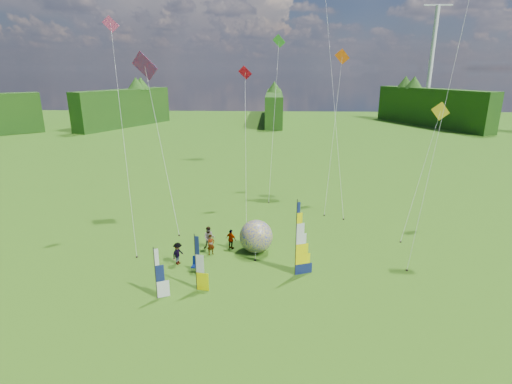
{
  "coord_description": "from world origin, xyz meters",
  "views": [
    {
      "loc": [
        0.13,
        -20.76,
        13.18
      ],
      "look_at": [
        -1.0,
        4.0,
        5.5
      ],
      "focal_mm": 28.0,
      "sensor_mm": 36.0,
      "label": 1
    }
  ],
  "objects_px": {
    "camp_chair": "(196,265)",
    "spectator_c": "(178,254)",
    "side_banner_left": "(196,263)",
    "bol_inflatable": "(256,236)",
    "side_banner_far": "(155,274)",
    "spectator_d": "(231,239)",
    "feather_banner_main": "(296,240)",
    "spectator_a": "(211,245)",
    "spectator_b": "(209,238)",
    "kite_whale": "(333,80)"
  },
  "relations": [
    {
      "from": "camp_chair",
      "to": "side_banner_left",
      "type": "bearing_deg",
      "value": -74.4
    },
    {
      "from": "feather_banner_main",
      "to": "side_banner_left",
      "type": "relative_size",
      "value": 1.42
    },
    {
      "from": "feather_banner_main",
      "to": "side_banner_far",
      "type": "relative_size",
      "value": 1.59
    },
    {
      "from": "side_banner_far",
      "to": "spectator_d",
      "type": "relative_size",
      "value": 2.06
    },
    {
      "from": "feather_banner_main",
      "to": "spectator_a",
      "type": "height_order",
      "value": "feather_banner_main"
    },
    {
      "from": "feather_banner_main",
      "to": "bol_inflatable",
      "type": "xyz_separation_m",
      "value": [
        -2.75,
        3.45,
        -1.33
      ]
    },
    {
      "from": "spectator_d",
      "to": "kite_whale",
      "type": "xyz_separation_m",
      "value": [
        8.88,
        13.06,
        11.36
      ]
    },
    {
      "from": "side_banner_far",
      "to": "spectator_a",
      "type": "height_order",
      "value": "side_banner_far"
    },
    {
      "from": "side_banner_left",
      "to": "camp_chair",
      "type": "relative_size",
      "value": 3.33
    },
    {
      "from": "camp_chair",
      "to": "feather_banner_main",
      "type": "bearing_deg",
      "value": 3.41
    },
    {
      "from": "spectator_a",
      "to": "spectator_d",
      "type": "xyz_separation_m",
      "value": [
        1.38,
        1.02,
        0.01
      ]
    },
    {
      "from": "kite_whale",
      "to": "spectator_d",
      "type": "bearing_deg",
      "value": -115.43
    },
    {
      "from": "spectator_b",
      "to": "spectator_d",
      "type": "height_order",
      "value": "spectator_b"
    },
    {
      "from": "bol_inflatable",
      "to": "spectator_d",
      "type": "bearing_deg",
      "value": 168.06
    },
    {
      "from": "camp_chair",
      "to": "bol_inflatable",
      "type": "bearing_deg",
      "value": 44.93
    },
    {
      "from": "side_banner_left",
      "to": "bol_inflatable",
      "type": "bearing_deg",
      "value": 68.24
    },
    {
      "from": "bol_inflatable",
      "to": "spectator_a",
      "type": "relative_size",
      "value": 1.6
    },
    {
      "from": "feather_banner_main",
      "to": "camp_chair",
      "type": "distance_m",
      "value": 6.95
    },
    {
      "from": "camp_chair",
      "to": "kite_whale",
      "type": "relative_size",
      "value": 0.04
    },
    {
      "from": "bol_inflatable",
      "to": "side_banner_left",
      "type": "bearing_deg",
      "value": -121.77
    },
    {
      "from": "side_banner_left",
      "to": "bol_inflatable",
      "type": "height_order",
      "value": "side_banner_left"
    },
    {
      "from": "bol_inflatable",
      "to": "kite_whale",
      "type": "relative_size",
      "value": 0.1
    },
    {
      "from": "bol_inflatable",
      "to": "kite_whale",
      "type": "bearing_deg",
      "value": 62.69
    },
    {
      "from": "side_banner_far",
      "to": "spectator_b",
      "type": "distance_m",
      "value": 7.38
    },
    {
      "from": "camp_chair",
      "to": "spectator_b",
      "type": "bearing_deg",
      "value": 89.46
    },
    {
      "from": "spectator_a",
      "to": "spectator_c",
      "type": "xyz_separation_m",
      "value": [
        -2.08,
        -1.63,
        0.03
      ]
    },
    {
      "from": "side_banner_far",
      "to": "spectator_b",
      "type": "relative_size",
      "value": 1.83
    },
    {
      "from": "side_banner_far",
      "to": "bol_inflatable",
      "type": "height_order",
      "value": "side_banner_far"
    },
    {
      "from": "side_banner_far",
      "to": "bol_inflatable",
      "type": "relative_size",
      "value": 1.31
    },
    {
      "from": "camp_chair",
      "to": "spectator_c",
      "type": "bearing_deg",
      "value": 146.68
    },
    {
      "from": "side_banner_left",
      "to": "spectator_c",
      "type": "distance_m",
      "value": 3.98
    },
    {
      "from": "feather_banner_main",
      "to": "spectator_c",
      "type": "distance_m",
      "value": 8.41
    },
    {
      "from": "bol_inflatable",
      "to": "spectator_a",
      "type": "height_order",
      "value": "bol_inflatable"
    },
    {
      "from": "feather_banner_main",
      "to": "spectator_b",
      "type": "distance_m",
      "value": 7.61
    },
    {
      "from": "feather_banner_main",
      "to": "spectator_d",
      "type": "height_order",
      "value": "feather_banner_main"
    },
    {
      "from": "spectator_b",
      "to": "spectator_a",
      "type": "bearing_deg",
      "value": -76.5
    },
    {
      "from": "spectator_a",
      "to": "camp_chair",
      "type": "distance_m",
      "value": 2.84
    },
    {
      "from": "kite_whale",
      "to": "spectator_a",
      "type": "bearing_deg",
      "value": -117.32
    },
    {
      "from": "spectator_c",
      "to": "camp_chair",
      "type": "bearing_deg",
      "value": -103.25
    },
    {
      "from": "spectator_c",
      "to": "camp_chair",
      "type": "height_order",
      "value": "spectator_c"
    },
    {
      "from": "bol_inflatable",
      "to": "spectator_d",
      "type": "relative_size",
      "value": 1.58
    },
    {
      "from": "side_banner_left",
      "to": "spectator_b",
      "type": "xyz_separation_m",
      "value": [
        -0.15,
        5.97,
        -0.93
      ]
    },
    {
      "from": "spectator_a",
      "to": "spectator_d",
      "type": "height_order",
      "value": "spectator_d"
    },
    {
      "from": "feather_banner_main",
      "to": "bol_inflatable",
      "type": "bearing_deg",
      "value": 108.85
    },
    {
      "from": "side_banner_far",
      "to": "feather_banner_main",
      "type": "bearing_deg",
      "value": -1.65
    },
    {
      "from": "feather_banner_main",
      "to": "kite_whale",
      "type": "xyz_separation_m",
      "value": [
        4.2,
        16.91,
        9.58
      ]
    },
    {
      "from": "feather_banner_main",
      "to": "spectator_d",
      "type": "bearing_deg",
      "value": 120.76
    },
    {
      "from": "bol_inflatable",
      "to": "camp_chair",
      "type": "bearing_deg",
      "value": -139.09
    },
    {
      "from": "spectator_a",
      "to": "spectator_c",
      "type": "height_order",
      "value": "spectator_c"
    },
    {
      "from": "camp_chair",
      "to": "spectator_d",
      "type": "bearing_deg",
      "value": 66.48
    }
  ]
}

